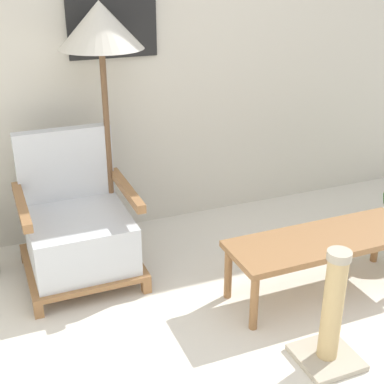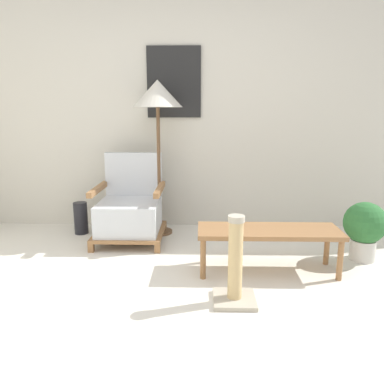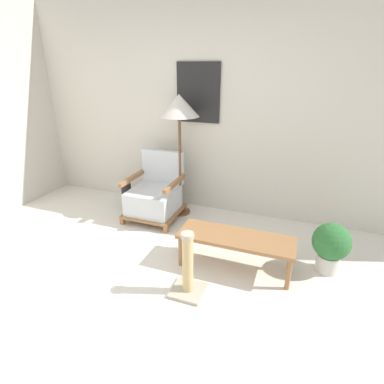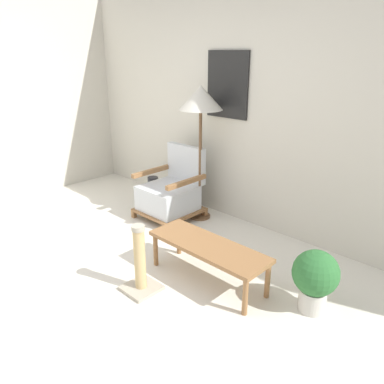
{
  "view_description": "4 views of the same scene",
  "coord_description": "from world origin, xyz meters",
  "px_view_note": "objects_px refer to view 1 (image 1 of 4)",
  "views": [
    {
      "loc": [
        -1.0,
        -1.23,
        1.78
      ],
      "look_at": [
        0.05,
        1.33,
        0.55
      ],
      "focal_mm": 50.0,
      "sensor_mm": 36.0,
      "label": 1
    },
    {
      "loc": [
        0.13,
        -1.93,
        1.26
      ],
      "look_at": [
        0.05,
        1.33,
        0.55
      ],
      "focal_mm": 35.0,
      "sensor_mm": 36.0,
      "label": 2
    },
    {
      "loc": [
        1.13,
        -1.58,
        1.85
      ],
      "look_at": [
        0.05,
        1.33,
        0.55
      ],
      "focal_mm": 28.0,
      "sensor_mm": 36.0,
      "label": 3
    },
    {
      "loc": [
        2.53,
        -1.25,
        1.89
      ],
      "look_at": [
        0.05,
        1.33,
        0.55
      ],
      "focal_mm": 35.0,
      "sensor_mm": 36.0,
      "label": 4
    }
  ],
  "objects_px": {
    "coffee_table": "(324,244)",
    "scratching_post": "(331,321)",
    "floor_lamp": "(101,35)",
    "armchair": "(78,229)"
  },
  "relations": [
    {
      "from": "scratching_post",
      "to": "floor_lamp",
      "type": "bearing_deg",
      "value": 114.62
    },
    {
      "from": "armchair",
      "to": "scratching_post",
      "type": "xyz_separation_m",
      "value": [
        0.92,
        -1.21,
        -0.08
      ]
    },
    {
      "from": "armchair",
      "to": "scratching_post",
      "type": "distance_m",
      "value": 1.53
    },
    {
      "from": "coffee_table",
      "to": "scratching_post",
      "type": "relative_size",
      "value": 1.85
    },
    {
      "from": "floor_lamp",
      "to": "coffee_table",
      "type": "distance_m",
      "value": 1.71
    },
    {
      "from": "coffee_table",
      "to": "scratching_post",
      "type": "distance_m",
      "value": 0.59
    },
    {
      "from": "armchair",
      "to": "coffee_table",
      "type": "distance_m",
      "value": 1.42
    },
    {
      "from": "armchair",
      "to": "floor_lamp",
      "type": "distance_m",
      "value": 1.12
    },
    {
      "from": "floor_lamp",
      "to": "coffee_table",
      "type": "bearing_deg",
      "value": -44.29
    },
    {
      "from": "coffee_table",
      "to": "scratching_post",
      "type": "height_order",
      "value": "scratching_post"
    }
  ]
}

